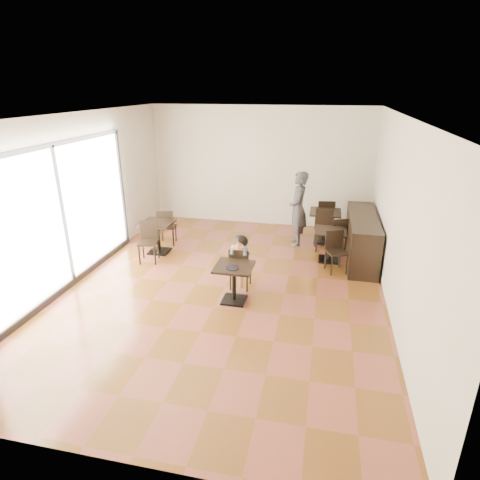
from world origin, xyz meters
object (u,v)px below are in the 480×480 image
(cafe_table_back, at_px, (324,227))
(chair_mid_a, at_px, (336,234))
(adult_patron, at_px, (298,209))
(child, at_px, (241,262))
(chair_left_b, at_px, (148,243))
(chair_back_a, at_px, (325,217))
(child_table, at_px, (234,284))
(chair_mid_b, at_px, (337,252))
(chair_back_b, at_px, (324,231))
(cafe_table_left, at_px, (158,237))
(cafe_table_mid, at_px, (330,245))
(chair_left_a, at_px, (167,227))
(child_chair, at_px, (241,267))

(cafe_table_back, distance_m, chair_mid_a, 0.68)
(adult_patron, bearing_deg, chair_mid_a, 64.47)
(chair_mid_a, bearing_deg, child, 27.40)
(chair_left_b, bearing_deg, chair_back_a, 23.75)
(child_table, distance_m, child, 0.58)
(chair_mid_a, relative_size, chair_mid_b, 1.00)
(chair_back_b, bearing_deg, adult_patron, 152.03)
(adult_patron, height_order, cafe_table_left, adult_patron)
(cafe_table_mid, distance_m, chair_back_b, 0.64)
(child_table, distance_m, chair_back_a, 4.21)
(adult_patron, bearing_deg, cafe_table_back, 107.84)
(cafe_table_mid, xyz_separation_m, chair_left_b, (-3.90, -0.90, 0.09))
(chair_left_a, xyz_separation_m, chair_left_b, (0.00, -1.10, 0.00))
(child_table, height_order, chair_back_b, chair_back_b)
(cafe_table_back, bearing_deg, child, -118.27)
(cafe_table_mid, bearing_deg, cafe_table_left, -174.84)
(chair_back_b, bearing_deg, cafe_table_mid, -84.20)
(cafe_table_back, height_order, chair_back_a, chair_back_a)
(chair_left_b, bearing_deg, cafe_table_back, 17.71)
(child, height_order, chair_mid_b, child)
(chair_back_a, bearing_deg, chair_mid_b, 90.21)
(cafe_table_mid, xyz_separation_m, cafe_table_back, (-0.14, 1.16, 0.03))
(chair_left_a, xyz_separation_m, chair_back_a, (3.76, 1.52, 0.03))
(chair_left_b, bearing_deg, child_table, -41.45)
(cafe_table_mid, height_order, chair_back_b, chair_back_b)
(cafe_table_back, height_order, chair_back_b, chair_back_b)
(child_chair, bearing_deg, chair_left_a, -39.74)
(chair_left_b, relative_size, chair_back_a, 0.94)
(child_chair, xyz_separation_m, chair_left_b, (-2.24, 0.76, 0.02))
(child_chair, bearing_deg, cafe_table_left, -30.36)
(child_chair, relative_size, adult_patron, 0.47)
(cafe_table_left, relative_size, chair_left_a, 0.83)
(cafe_table_left, xyz_separation_m, chair_mid_a, (4.04, 0.90, 0.06))
(chair_mid_a, bearing_deg, chair_back_a, -99.71)
(cafe_table_left, relative_size, chair_mid_a, 0.86)
(child_chair, bearing_deg, cafe_table_mid, -134.92)
(adult_patron, bearing_deg, child, -25.94)
(child, relative_size, cafe_table_mid, 1.48)
(cafe_table_mid, bearing_deg, chair_back_a, 94.63)
(chair_left_b, bearing_deg, chair_left_a, 78.91)
(cafe_table_left, height_order, chair_back_b, chair_back_b)
(child_table, bearing_deg, chair_mid_a, 56.86)
(cafe_table_back, relative_size, chair_left_b, 0.88)
(adult_patron, distance_m, chair_mid_b, 1.76)
(child_table, distance_m, child_chair, 0.55)
(child_chair, height_order, chair_mid_a, chair_mid_a)
(chair_back_b, bearing_deg, chair_left_a, 179.38)
(adult_patron, relative_size, chair_mid_a, 2.09)
(chair_mid_b, relative_size, chair_back_b, 0.91)
(chair_left_a, bearing_deg, adult_patron, -178.99)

